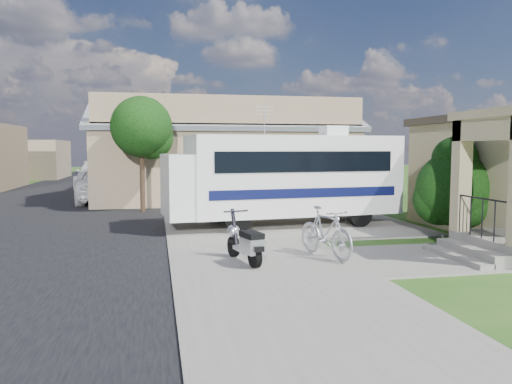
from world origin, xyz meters
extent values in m
plane|color=#1D4813|center=(0.00, 0.00, 0.00)|extent=(120.00, 120.00, 0.00)
cube|color=black|center=(-7.50, 10.00, 0.01)|extent=(9.00, 80.00, 0.02)
cube|color=slate|center=(-1.00, 10.00, 0.03)|extent=(4.00, 80.00, 0.06)
cube|color=slate|center=(1.50, 4.50, 0.03)|extent=(7.00, 6.00, 0.05)
cube|color=slate|center=(3.00, -1.00, 0.03)|extent=(4.00, 3.00, 0.05)
cube|color=black|center=(5.48, 2.70, 1.70)|extent=(0.04, 1.10, 1.20)
cube|color=slate|center=(4.70, -1.30, 0.25)|extent=(1.60, 2.40, 0.50)
cube|color=slate|center=(3.70, -1.30, 0.16)|extent=(0.40, 2.16, 0.32)
cube|color=slate|center=(3.35, -1.30, 0.08)|extent=(0.35, 2.16, 0.16)
cube|color=tan|center=(4.08, -0.28, 1.85)|extent=(0.35, 0.35, 2.70)
cube|color=tan|center=(4.08, -1.30, 2.95)|extent=(0.35, 2.40, 0.50)
cylinder|color=black|center=(3.95, -1.30, 1.40)|extent=(0.04, 1.70, 0.04)
cube|color=#876F54|center=(0.00, 14.00, 1.80)|extent=(12.00, 8.00, 3.60)
cube|color=slate|center=(0.00, 12.00, 4.15)|extent=(12.50, 4.40, 1.78)
cube|color=slate|center=(0.00, 16.00, 4.15)|extent=(12.50, 4.40, 1.78)
cube|color=slate|center=(0.00, 14.00, 4.85)|extent=(12.50, 0.50, 0.22)
cube|color=#876F54|center=(0.00, 10.10, 4.15)|extent=(11.76, 0.20, 1.30)
cube|color=#876F54|center=(-15.00, 34.00, 1.60)|extent=(8.00, 7.00, 3.20)
cylinder|color=black|center=(-3.80, 9.00, 1.57)|extent=(0.20, 0.20, 3.15)
sphere|color=black|center=(-3.80, 9.00, 3.38)|extent=(2.40, 2.40, 2.40)
sphere|color=black|center=(-3.40, 9.20, 2.93)|extent=(1.68, 1.68, 1.68)
cylinder|color=black|center=(-3.80, 19.00, 1.65)|extent=(0.20, 0.20, 3.29)
sphere|color=black|center=(-3.80, 19.00, 3.53)|extent=(2.40, 2.40, 2.40)
sphere|color=black|center=(-3.40, 19.20, 3.06)|extent=(1.68, 1.68, 1.68)
cylinder|color=black|center=(-3.80, 28.00, 1.50)|extent=(0.20, 0.20, 3.01)
sphere|color=black|center=(-3.80, 28.00, 3.22)|extent=(2.40, 2.40, 2.40)
sphere|color=black|center=(-3.40, 28.20, 2.79)|extent=(1.68, 1.68, 1.68)
cube|color=silver|center=(1.09, 4.38, 1.68)|extent=(6.93, 3.07, 2.49)
cube|color=silver|center=(-2.64, 4.00, 1.39)|extent=(1.00, 2.35, 1.92)
cube|color=black|center=(-2.81, 3.98, 1.92)|extent=(0.27, 2.03, 0.86)
cube|color=black|center=(1.21, 3.18, 2.13)|extent=(5.68, 0.61, 0.62)
cube|color=black|center=(0.96, 5.59, 2.13)|extent=(5.68, 0.61, 0.62)
cube|color=#0B0F37|center=(1.21, 3.18, 1.18)|extent=(6.02, 0.64, 0.29)
cube|color=#0B0F37|center=(0.96, 5.59, 1.18)|extent=(6.02, 0.64, 0.29)
cube|color=silver|center=(2.52, 4.53, 3.10)|extent=(0.83, 0.75, 0.34)
cylinder|color=#B5B6BE|center=(0.13, 4.29, 3.41)|extent=(0.04, 0.04, 0.96)
cylinder|color=black|center=(-0.94, 3.11, 0.43)|extent=(0.79, 0.35, 0.77)
cylinder|color=black|center=(-1.16, 5.21, 0.43)|extent=(0.79, 0.35, 0.77)
cylinder|color=black|center=(3.07, 3.53, 0.43)|extent=(0.79, 0.35, 0.77)
cylinder|color=black|center=(2.85, 5.63, 0.43)|extent=(0.79, 0.35, 0.77)
cylinder|color=black|center=(5.05, 1.52, 0.42)|extent=(0.17, 0.17, 0.85)
sphere|color=black|center=(5.05, 1.52, 1.38)|extent=(2.12, 2.12, 2.12)
sphere|color=black|center=(5.48, 1.84, 1.80)|extent=(1.70, 1.70, 1.70)
sphere|color=black|center=(4.73, 1.73, 1.06)|extent=(1.49, 1.49, 1.49)
sphere|color=black|center=(5.27, 1.20, 0.96)|extent=(1.27, 1.27, 1.27)
sphere|color=black|center=(5.05, 1.52, 2.23)|extent=(1.27, 1.27, 1.27)
cylinder|color=black|center=(-1.28, -1.26, 0.29)|extent=(0.23, 0.48, 0.47)
cylinder|color=black|center=(-1.55, -0.12, 0.29)|extent=(0.23, 0.48, 0.47)
cube|color=#B5B6BE|center=(-1.40, -0.74, 0.36)|extent=(0.45, 0.64, 0.09)
cube|color=#B5B6BE|center=(-1.30, -1.16, 0.51)|extent=(0.49, 0.65, 0.32)
cube|color=black|center=(-1.31, -1.11, 0.72)|extent=(0.46, 0.70, 0.13)
cube|color=black|center=(-1.24, -1.42, 0.49)|extent=(0.24, 0.25, 0.11)
cylinder|color=black|center=(-1.53, -0.19, 0.72)|extent=(0.17, 0.37, 0.89)
sphere|color=#B5B6BE|center=(-1.55, -0.12, 0.65)|extent=(0.30, 0.30, 0.30)
sphere|color=black|center=(-1.57, -0.04, 0.65)|extent=(0.13, 0.13, 0.13)
cylinder|color=black|center=(-1.51, -0.28, 1.12)|extent=(0.58, 0.17, 0.04)
cube|color=black|center=(-1.55, -0.12, 0.42)|extent=(0.21, 0.32, 0.06)
imported|color=#B5B6BE|center=(0.50, -0.57, 0.57)|extent=(1.10, 1.97, 1.14)
imported|color=silver|center=(-5.78, 13.32, 0.76)|extent=(3.35, 5.80, 1.52)
imported|color=silver|center=(-6.70, 20.32, 0.89)|extent=(2.82, 6.28, 1.79)
cylinder|color=#166E16|center=(3.79, -0.29, 0.10)|extent=(0.43, 0.43, 0.19)
camera|label=1|loc=(-3.25, -11.23, 2.53)|focal=35.00mm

